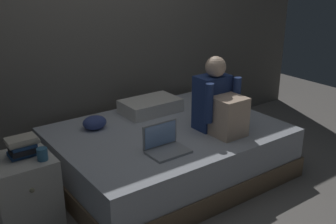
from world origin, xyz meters
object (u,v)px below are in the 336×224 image
laptop (165,145)px  mug (42,154)px  pillow (150,106)px  clothes_pile (95,122)px  nightstand (24,192)px  bed (168,152)px  person_sitting (219,104)px  book_stack (22,146)px

laptop → mug: bearing=163.5°
pillow → clothes_pile: 0.62m
laptop → pillow: 0.90m
nightstand → laptop: size_ratio=1.70×
bed → laptop: size_ratio=6.25×
person_sitting → laptop: 0.66m
laptop → nightstand: bearing=159.3°
laptop → book_stack: 1.06m
laptop → clothes_pile: 0.80m
bed → person_sitting: (0.33, -0.29, 0.49)m
pillow → clothes_pile: (-0.62, -0.04, -0.01)m
book_stack → clothes_pile: (0.75, 0.37, -0.10)m
laptop → clothes_pile: bearing=106.0°
nightstand → clothes_pile: clothes_pile is taller
nightstand → person_sitting: (1.63, -0.31, 0.44)m
clothes_pile → pillow: bearing=3.4°
person_sitting → book_stack: bearing=168.1°
clothes_pile → person_sitting: bearing=-39.8°
person_sitting → book_stack: 1.63m
nightstand → person_sitting: size_ratio=0.83×
bed → nightstand: bearing=179.0°
bed → clothes_pile: size_ratio=8.35×
person_sitting → clothes_pile: person_sitting is taller
nightstand → book_stack: 0.35m
book_stack → person_sitting: bearing=-11.9°
pillow → mug: bearing=-156.9°
mug → pillow: bearing=23.1°
bed → book_stack: size_ratio=8.89×
nightstand → book_stack: bearing=29.6°
nightstand → bed: bearing=-1.0°
bed → mug: (-1.17, -0.10, 0.36)m
bed → mug: size_ratio=22.22×
book_stack → mug: (0.09, -0.14, -0.03)m
laptop → mug: size_ratio=3.56×
bed → clothes_pile: bearing=141.1°
book_stack → mug: book_stack is taller
bed → laptop: 0.54m
person_sitting → laptop: person_sitting is taller
pillow → book_stack: book_stack is taller
book_stack → mug: size_ratio=2.50×
pillow → clothes_pile: size_ratio=2.34×
person_sitting → pillow: size_ratio=1.17×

